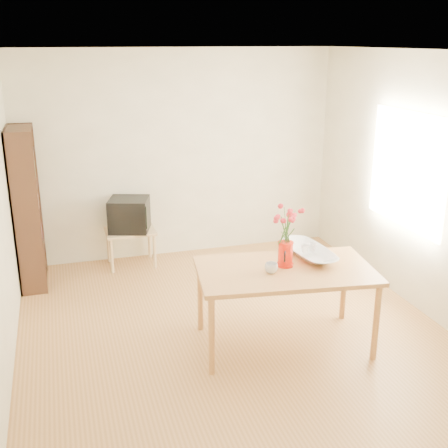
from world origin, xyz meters
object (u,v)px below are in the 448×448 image
object	(u,v)px
table	(285,276)
mug	(271,268)
television	(129,214)
pitcher	(285,255)
bowl	(310,233)

from	to	relation	value
table	mug	xyz separation A→B (m)	(-0.15, -0.05, 0.12)
table	television	world-z (taller)	television
television	pitcher	bearing A→B (deg)	-46.72
bowl	mug	bearing A→B (deg)	-150.65
pitcher	table	bearing A→B (deg)	-83.06
pitcher	television	size ratio (longest dim) A/B	0.41
table	pitcher	world-z (taller)	pitcher
pitcher	television	distance (m)	2.52
bowl	television	bearing A→B (deg)	123.66
table	mug	distance (m)	0.20
mug	bowl	distance (m)	0.58
mug	pitcher	bearing A→B (deg)	-162.78
table	mug	size ratio (longest dim) A/B	14.52
mug	bowl	xyz separation A→B (m)	(0.48, 0.27, 0.18)
table	pitcher	size ratio (longest dim) A/B	7.20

